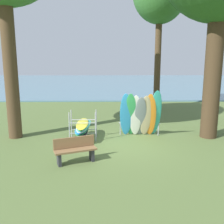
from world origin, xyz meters
The scene contains 5 objects.
ground_plane centered at (0.00, 0.00, 0.00)m, with size 80.00×80.00×0.00m, color #566B38.
lake_water centered at (0.00, 28.73, 0.05)m, with size 80.00×36.00×0.10m, color slate.
leaning_board_pile centered at (0.78, 0.92, 0.99)m, with size 1.89×1.01×2.17m.
board_storage_rack centered at (-1.76, 0.62, 0.55)m, with size 1.15×2.13×1.25m.
park_bench centered at (-1.76, -1.93, 0.45)m, with size 1.45×0.90×0.85m.
Camera 1 is at (-0.65, -10.05, 3.38)m, focal length 40.88 mm.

